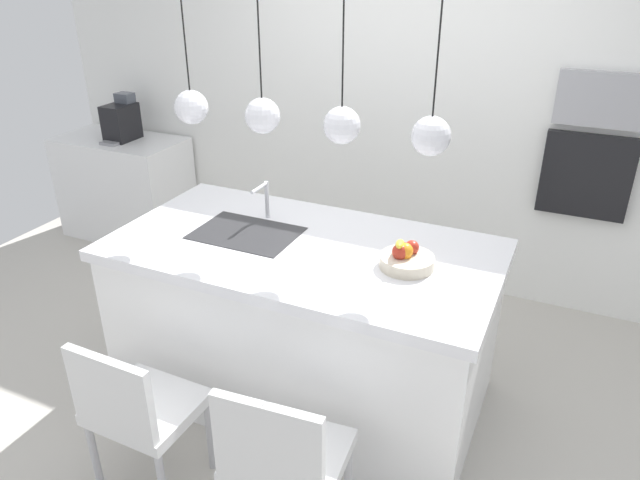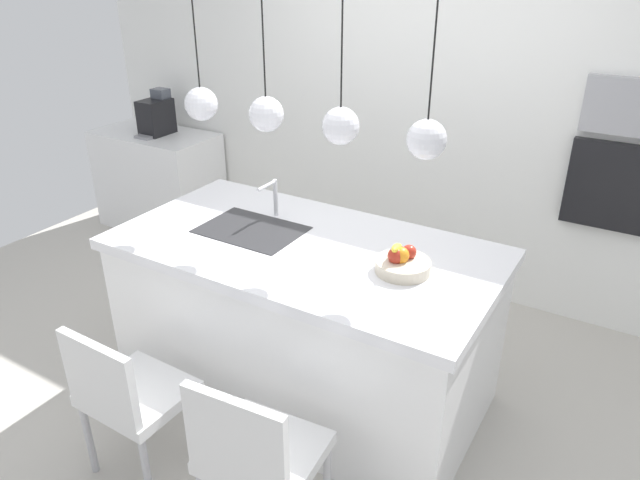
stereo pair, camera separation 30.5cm
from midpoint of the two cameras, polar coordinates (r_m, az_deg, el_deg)
name	(u,v)px [view 2 (the right image)]	position (r m, az deg, el deg)	size (l,w,h in m)	color
floor	(306,387)	(3.64, 1.08, -14.09)	(6.60, 6.60, 0.00)	#BCB7AD
back_wall	(427,114)	(4.42, 12.24, 11.77)	(6.00, 0.10, 2.60)	white
kitchen_island	(305,320)	(3.35, 1.15, -7.79)	(2.05, 1.09, 0.96)	white
sink_basin	(251,231)	(3.28, -4.01, 0.85)	(0.56, 0.40, 0.02)	#2D2D30
faucet	(273,194)	(3.38, -2.03, 4.44)	(0.02, 0.17, 0.22)	silver
fruit_bowl	(402,262)	(2.88, 10.94, -2.16)	(0.27, 0.27, 0.16)	beige
side_counter	(159,181)	(5.62, -13.75, 5.56)	(1.10, 0.60, 0.90)	white
coffee_machine	(156,116)	(5.40, -13.95, 11.53)	(0.20, 0.35, 0.38)	black
microwave	(632,107)	(4.08, 29.87, 11.03)	(0.54, 0.08, 0.34)	#9E9EA3
oven	(614,186)	(4.21, 28.38, 4.53)	(0.56, 0.08, 0.56)	black
chair_near	(128,393)	(2.93, -15.20, -14.20)	(0.47, 0.42, 0.86)	silver
chair_middle	(256,454)	(2.54, -2.58, -20.05)	(0.50, 0.46, 0.90)	silver
pendant_light_left	(201,103)	(3.23, -8.71, 12.85)	(0.18, 0.18, 0.78)	silver
pendant_light_center_left	(266,114)	(2.98, -2.25, 12.04)	(0.18, 0.18, 0.78)	silver
pendant_light_center_right	(341,125)	(2.78, 5.20, 10.90)	(0.18, 0.18, 0.78)	silver
pendant_light_right	(427,139)	(2.63, 13.58, 9.41)	(0.18, 0.18, 0.78)	silver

